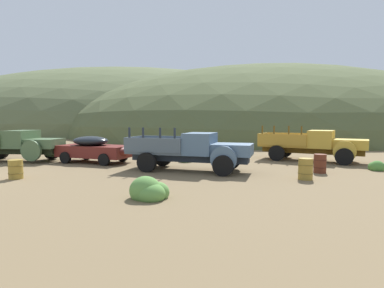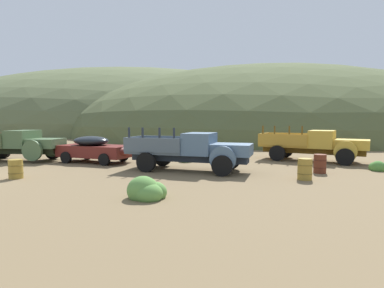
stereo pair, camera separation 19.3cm
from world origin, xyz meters
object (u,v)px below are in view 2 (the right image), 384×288
(car_oxblood, at_px, (97,149))
(truck_faded_yellow, at_px, (320,145))
(oil_drum_by_truck, at_px, (320,164))
(oil_drum_spare, at_px, (16,169))
(oil_drum_foreground, at_px, (305,169))
(truck_weathered_green, at_px, (21,145))
(truck_chalk_blue, at_px, (197,151))

(car_oxblood, bearing_deg, truck_faded_yellow, 22.29)
(truck_faded_yellow, height_order, oil_drum_by_truck, truck_faded_yellow)
(truck_faded_yellow, height_order, oil_drum_spare, truck_faded_yellow)
(oil_drum_foreground, bearing_deg, truck_faded_yellow, 77.34)
(truck_weathered_green, distance_m, truck_faded_yellow, 18.21)
(oil_drum_foreground, bearing_deg, oil_drum_spare, -166.43)
(oil_drum_spare, relative_size, oil_drum_foreground, 0.91)
(truck_chalk_blue, bearing_deg, truck_weathered_green, 178.28)
(truck_weathered_green, distance_m, oil_drum_by_truck, 17.12)
(truck_chalk_blue, xyz_separation_m, oil_drum_spare, (-7.13, -3.89, -0.59))
(truck_weathered_green, xyz_separation_m, truck_faded_yellow, (17.67, 4.42, -0.01))
(car_oxblood, bearing_deg, truck_weathered_green, -167.30)
(car_oxblood, height_order, oil_drum_spare, car_oxblood)
(truck_weathered_green, height_order, truck_faded_yellow, same)
(car_oxblood, xyz_separation_m, oil_drum_spare, (-0.62, -5.34, -0.40))
(oil_drum_spare, xyz_separation_m, oil_drum_foreground, (12.05, 2.91, 0.04))
(truck_faded_yellow, bearing_deg, car_oxblood, -148.00)
(truck_weathered_green, xyz_separation_m, truck_chalk_blue, (11.34, -0.86, -0.01))
(truck_faded_yellow, xyz_separation_m, oil_drum_spare, (-13.46, -9.17, -0.59))
(oil_drum_by_truck, distance_m, oil_drum_foreground, 2.08)
(truck_chalk_blue, relative_size, oil_drum_foreground, 6.88)
(truck_weathered_green, bearing_deg, truck_faded_yellow, 6.00)
(truck_weathered_green, xyz_separation_m, oil_drum_by_truck, (17.11, 0.06, -0.56))
(oil_drum_by_truck, bearing_deg, truck_weathered_green, -179.79)
(truck_faded_yellow, distance_m, oil_drum_foreground, 6.44)
(truck_chalk_blue, height_order, oil_drum_spare, truck_chalk_blue)
(truck_weathered_green, relative_size, car_oxblood, 1.27)
(car_oxblood, xyz_separation_m, oil_drum_foreground, (11.43, -2.43, -0.36))
(truck_weathered_green, height_order, car_oxblood, truck_weathered_green)
(truck_weathered_green, height_order, oil_drum_by_truck, truck_weathered_green)
(truck_weathered_green, bearing_deg, oil_drum_foreground, -14.50)
(oil_drum_foreground, bearing_deg, truck_chalk_blue, 168.75)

